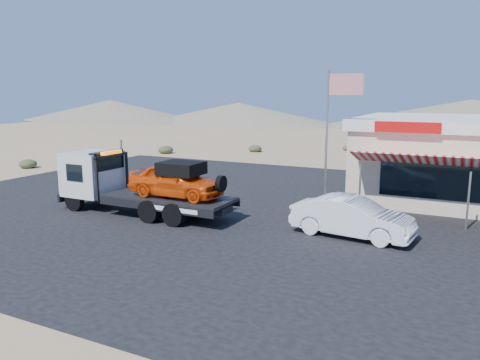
{
  "coord_description": "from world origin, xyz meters",
  "views": [
    {
      "loc": [
        10.44,
        -15.59,
        5.06
      ],
      "look_at": [
        1.93,
        1.5,
        1.5
      ],
      "focal_mm": 35.0,
      "sensor_mm": 36.0,
      "label": 1
    }
  ],
  "objects_px": {
    "jerky_store": "(472,159)",
    "white_sedan": "(352,217)",
    "tow_truck": "(140,182)",
    "flagpole": "(332,123)"
  },
  "relations": [
    {
      "from": "flagpole",
      "to": "jerky_store",
      "type": "bearing_deg",
      "value": 38.79
    },
    {
      "from": "tow_truck",
      "to": "white_sedan",
      "type": "relative_size",
      "value": 1.81
    },
    {
      "from": "tow_truck",
      "to": "white_sedan",
      "type": "height_order",
      "value": "tow_truck"
    },
    {
      "from": "white_sedan",
      "to": "flagpole",
      "type": "bearing_deg",
      "value": 32.55
    },
    {
      "from": "jerky_store",
      "to": "white_sedan",
      "type": "bearing_deg",
      "value": -113.42
    },
    {
      "from": "tow_truck",
      "to": "white_sedan",
      "type": "xyz_separation_m",
      "value": [
        8.75,
        0.75,
        -0.67
      ]
    },
    {
      "from": "tow_truck",
      "to": "flagpole",
      "type": "relative_size",
      "value": 1.29
    },
    {
      "from": "jerky_store",
      "to": "flagpole",
      "type": "height_order",
      "value": "flagpole"
    },
    {
      "from": "tow_truck",
      "to": "jerky_store",
      "type": "xyz_separation_m",
      "value": [
        12.4,
        9.17,
        0.59
      ]
    },
    {
      "from": "white_sedan",
      "to": "flagpole",
      "type": "xyz_separation_m",
      "value": [
        -1.92,
        3.95,
        3.04
      ]
    }
  ]
}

